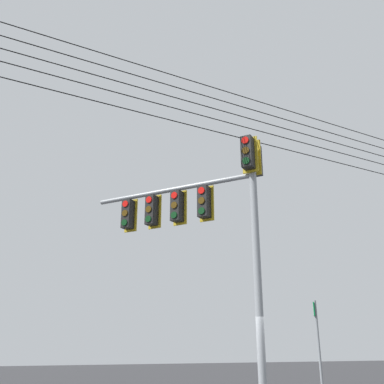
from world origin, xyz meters
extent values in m
cylinder|color=gray|center=(-0.45, -0.25, 3.35)|extent=(0.20, 0.20, 6.70)
cylinder|color=gray|center=(1.40, 1.60, 6.21)|extent=(3.80, 3.79, 0.14)
cube|color=black|center=(-0.66, -0.04, 6.76)|extent=(0.42, 0.42, 0.90)
cube|color=#B29319|center=(-0.54, -0.16, 6.76)|extent=(0.34, 0.34, 1.04)
cylinder|color=red|center=(-0.77, 0.08, 7.06)|extent=(0.16, 0.16, 0.20)
cylinder|color=#3C2703|center=(-0.77, 0.08, 6.76)|extent=(0.16, 0.16, 0.20)
cylinder|color=black|center=(-0.77, 0.08, 6.46)|extent=(0.16, 0.16, 0.20)
cube|color=black|center=(-0.23, -0.46, 6.76)|extent=(0.42, 0.42, 0.90)
cube|color=#B29319|center=(-0.35, -0.34, 6.76)|extent=(0.34, 0.34, 1.04)
cylinder|color=red|center=(-0.12, -0.58, 7.06)|extent=(0.16, 0.16, 0.20)
cylinder|color=#3C2703|center=(-0.12, -0.58, 6.76)|extent=(0.16, 0.16, 0.20)
cylinder|color=black|center=(-0.12, -0.58, 6.46)|extent=(0.16, 0.16, 0.20)
cube|color=black|center=(0.60, 0.80, 5.66)|extent=(0.42, 0.42, 0.90)
cube|color=#B29319|center=(0.72, 0.68, 5.66)|extent=(0.34, 0.33, 1.04)
cylinder|color=red|center=(0.49, 0.92, 5.96)|extent=(0.16, 0.16, 0.20)
cylinder|color=#3C2703|center=(0.49, 0.92, 5.66)|extent=(0.16, 0.16, 0.20)
cylinder|color=black|center=(0.49, 0.92, 5.36)|extent=(0.16, 0.16, 0.20)
cube|color=black|center=(1.23, 1.43, 5.66)|extent=(0.42, 0.42, 0.90)
cube|color=#B29319|center=(1.35, 1.30, 5.66)|extent=(0.35, 0.32, 1.04)
cylinder|color=red|center=(1.12, 1.55, 5.96)|extent=(0.17, 0.16, 0.20)
cylinder|color=#3C2703|center=(1.12, 1.55, 5.66)|extent=(0.17, 0.16, 0.20)
cylinder|color=black|center=(1.12, 1.55, 5.36)|extent=(0.17, 0.16, 0.20)
cube|color=black|center=(1.86, 2.05, 5.66)|extent=(0.42, 0.42, 0.90)
cube|color=#B29319|center=(1.97, 1.93, 5.66)|extent=(0.35, 0.33, 1.04)
cylinder|color=red|center=(1.75, 2.17, 5.96)|extent=(0.17, 0.16, 0.20)
cylinder|color=#3C2703|center=(1.75, 2.17, 5.66)|extent=(0.17, 0.16, 0.20)
cylinder|color=black|center=(1.75, 2.17, 5.36)|extent=(0.17, 0.16, 0.20)
cube|color=black|center=(2.48, 2.68, 5.66)|extent=(0.42, 0.42, 0.90)
cube|color=#B29319|center=(2.61, 2.56, 5.66)|extent=(0.34, 0.34, 1.04)
cylinder|color=red|center=(2.37, 2.79, 5.96)|extent=(0.16, 0.16, 0.20)
cylinder|color=#3C2703|center=(2.37, 2.79, 5.66)|extent=(0.16, 0.16, 0.20)
cylinder|color=black|center=(2.37, 2.79, 5.36)|extent=(0.16, 0.16, 0.20)
cylinder|color=slate|center=(0.36, -2.33, 1.50)|extent=(0.07, 0.07, 3.00)
cube|color=#0C7238|center=(0.38, -2.30, 2.77)|extent=(0.26, 0.18, 0.37)
cube|color=white|center=(0.39, -2.29, 2.77)|extent=(0.20, 0.13, 0.31)
cylinder|color=black|center=(-0.25, -1.14, 7.26)|extent=(4.35, 19.60, 0.20)
cylinder|color=black|center=(-0.25, -1.14, 7.63)|extent=(4.35, 19.60, 0.20)
cylinder|color=black|center=(-0.25, -1.14, 7.95)|extent=(4.35, 19.60, 0.20)
cylinder|color=black|center=(-0.25, -1.14, 8.26)|extent=(4.35, 19.60, 0.20)
cylinder|color=black|center=(-0.25, -1.14, 8.61)|extent=(4.35, 19.60, 0.20)
camera|label=1|loc=(-10.50, 4.50, 1.94)|focal=40.55mm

